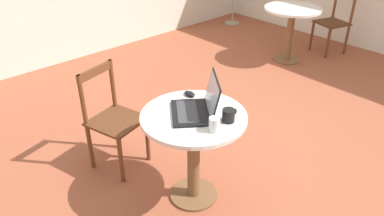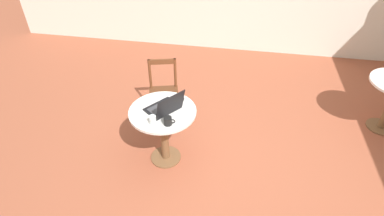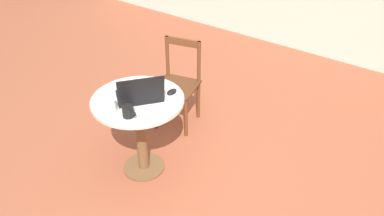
# 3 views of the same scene
# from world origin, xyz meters

# --- Properties ---
(ground_plane) EXTENTS (16.00, 16.00, 0.00)m
(ground_plane) POSITION_xyz_m (0.00, 0.00, 0.00)
(ground_plane) COLOR #9E5138
(cafe_table_near) EXTENTS (0.74, 0.74, 0.73)m
(cafe_table_near) POSITION_xyz_m (-0.79, 0.07, 0.56)
(cafe_table_near) COLOR brown
(cafe_table_near) RESTS_ON ground_plane
(cafe_table_mid) EXTENTS (0.74, 0.74, 0.73)m
(cafe_table_mid) POSITION_xyz_m (1.99, 1.15, 0.56)
(cafe_table_mid) COLOR brown
(cafe_table_mid) RESTS_ON ground_plane
(chair_near_back) EXTENTS (0.48, 0.48, 0.87)m
(chair_near_back) POSITION_xyz_m (-0.99, 0.83, 0.44)
(chair_near_back) COLOR brown
(chair_near_back) RESTS_ON ground_plane
(chair_mid_right) EXTENTS (0.49, 0.49, 0.87)m
(chair_mid_right) POSITION_xyz_m (2.72, 0.92, 0.44)
(chair_mid_right) COLOR brown
(chair_mid_right) RESTS_ON ground_plane
(laptop) EXTENTS (0.46, 0.47, 0.26)m
(laptop) POSITION_xyz_m (-0.76, 0.07, 0.79)
(laptop) COLOR black
(laptop) RESTS_ON cafe_table_near
(mouse) EXTENTS (0.06, 0.10, 0.03)m
(mouse) POSITION_xyz_m (-0.62, 0.30, 0.75)
(mouse) COLOR black
(mouse) RESTS_ON cafe_table_near
(mug) EXTENTS (0.12, 0.08, 0.09)m
(mug) POSITION_xyz_m (-0.67, -0.14, 0.78)
(mug) COLOR black
(mug) RESTS_ON cafe_table_near
(drinking_glass) EXTENTS (0.07, 0.07, 0.10)m
(drinking_glass) POSITION_xyz_m (-0.83, -0.16, 0.78)
(drinking_glass) COLOR silver
(drinking_glass) RESTS_ON cafe_table_near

